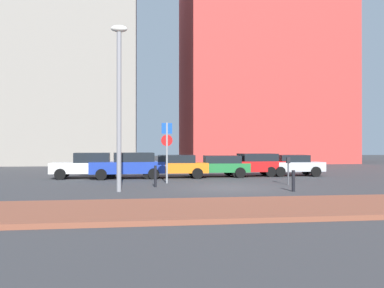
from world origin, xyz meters
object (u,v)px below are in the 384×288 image
at_px(parked_car_orange, 174,166).
at_px(parked_car_green, 217,165).
at_px(parked_car_red, 255,164).
at_px(street_lamp, 119,94).
at_px(parked_car_white, 88,165).
at_px(traffic_bollard_near, 155,176).
at_px(parked_car_silver, 290,165).
at_px(parking_meter, 288,167).
at_px(traffic_bollard_mid, 293,181).
at_px(parking_sign_post, 167,145).
at_px(parked_car_blue, 129,165).

height_order(parked_car_orange, parked_car_green, parked_car_orange).
xyz_separation_m(parked_car_red, street_lamp, (-8.21, -7.46, 3.40)).
bearing_deg(parked_car_white, traffic_bollard_near, -56.49).
xyz_separation_m(parked_car_white, parked_car_orange, (5.11, -0.43, -0.05)).
bearing_deg(parked_car_silver, parked_car_green, -177.46).
bearing_deg(parking_meter, parked_car_orange, 136.19).
xyz_separation_m(parked_car_green, parking_meter, (2.50, -5.45, 0.17)).
distance_m(parked_car_silver, traffic_bollard_mid, 9.02).
bearing_deg(traffic_bollard_mid, parked_car_silver, 69.22).
relative_size(parked_car_red, parking_meter, 3.14).
xyz_separation_m(parked_car_green, traffic_bollard_mid, (1.64, -8.22, -0.27)).
height_order(parked_car_green, parking_sign_post, parking_sign_post).
bearing_deg(parked_car_green, parking_meter, -65.38).
bearing_deg(traffic_bollard_mid, parking_sign_post, 138.79).
height_order(parking_meter, traffic_bollard_near, parking_meter).
bearing_deg(parked_car_blue, parking_sign_post, -58.27).
xyz_separation_m(parked_car_silver, traffic_bollard_near, (-8.96, -5.87, -0.20)).
xyz_separation_m(parked_car_blue, parked_car_orange, (2.70, 0.07, -0.07)).
bearing_deg(parked_car_silver, parking_sign_post, -154.37).
distance_m(parked_car_white, parked_car_red, 10.37).
xyz_separation_m(parked_car_green, street_lamp, (-5.74, -7.26, 3.45)).
xyz_separation_m(parked_car_white, parked_car_silver, (12.74, 0.16, -0.08)).
bearing_deg(street_lamp, parked_car_orange, 66.91).
distance_m(parked_car_red, parked_car_silver, 2.37).
bearing_deg(parked_car_red, parked_car_white, -179.25).
bearing_deg(parking_meter, traffic_bollard_mid, -107.25).
bearing_deg(parking_meter, parked_car_blue, 147.97).
xyz_separation_m(parked_car_red, parking_meter, (0.03, -5.64, 0.12)).
distance_m(street_lamp, traffic_bollard_near, 4.31).
bearing_deg(traffic_bollard_mid, street_lamp, 172.64).
distance_m(parked_car_white, parked_car_green, 7.91).
distance_m(parked_car_blue, parked_car_green, 5.52).
relative_size(parked_car_orange, street_lamp, 0.61).
bearing_deg(street_lamp, parked_car_white, 106.49).
bearing_deg(parked_car_silver, parked_car_red, -179.54).
distance_m(parked_car_blue, parked_car_red, 8.00).
bearing_deg(traffic_bollard_mid, parked_car_blue, 132.57).
bearing_deg(parked_car_red, traffic_bollard_near, -138.43).
relative_size(parked_car_blue, parking_sign_post, 1.42).
relative_size(parked_car_green, traffic_bollard_mid, 4.57).
bearing_deg(parked_car_silver, parked_car_blue, -176.35).
bearing_deg(parked_car_orange, traffic_bollard_near, -104.09).
distance_m(parked_car_orange, traffic_bollard_near, 5.45).
relative_size(parking_meter, traffic_bollard_near, 1.34).
bearing_deg(parking_sign_post, parked_car_green, 47.48).
distance_m(parked_car_white, street_lamp, 8.35).
relative_size(parked_car_silver, street_lamp, 0.61).
height_order(parked_car_blue, parking_meter, parked_car_blue).
relative_size(parked_car_white, parking_meter, 3.09).
bearing_deg(street_lamp, parked_car_green, 51.70).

